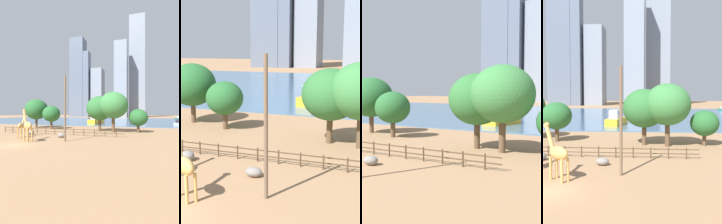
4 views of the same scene
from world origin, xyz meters
The scene contains 21 objects.
ground_plane centered at (0.00, 80.00, 0.00)m, with size 400.00×400.00×0.00m, color #9E7551.
harbor_water centered at (0.00, 77.00, 0.10)m, with size 180.00×86.00×0.20m, color #476B8C.
giraffe_tall centered at (-4.14, 6.34, 2.07)m, with size 1.39×3.00×4.36m.
giraffe_companion centered at (-0.35, 3.03, 2.42)m, with size 3.11×2.39×5.15m.
utility_pole centered at (4.93, 4.93, 5.00)m, with size 0.28×0.28×10.00m, color brown.
boulder_near_fence centered at (-4.91, 9.97, 0.46)m, with size 1.35×1.24×0.93m, color gray.
boulder_by_pole centered at (2.50, 8.40, 0.40)m, with size 1.39×1.06×0.79m, color gray.
enclosure_fence centered at (-0.32, 12.00, 0.76)m, with size 26.12×0.14×1.30m.
tree_left_large centered at (-13.64, 24.49, 5.31)m, with size 6.55×6.55×8.27m.
tree_center_broad centered at (6.31, 20.58, 5.38)m, with size 6.28×6.28×8.23m.
tree_right_tall centered at (-7.56, 22.46, 4.02)m, with size 4.77×4.77×6.19m.
tree_left_small centered at (9.67, 19.72, 5.98)m, with size 6.62×6.62×8.99m.
tree_right_small centered at (15.02, 20.72, 3.26)m, with size 4.14×4.14×5.15m.
boat_ferry centered at (-1.31, 44.26, 1.43)m, with size 4.37×8.62×3.62m.
boat_sailboat centered at (26.65, 41.97, 0.88)m, with size 2.83×4.76×4.04m.
boat_tug centered at (36.67, 106.24, 0.83)m, with size 3.20×4.44×1.85m.
skyline_tower_needle centered at (-54.42, 161.19, 42.75)m, with size 15.20×14.42×85.49m, color slate.
skyline_block_central centered at (8.60, 168.73, 51.91)m, with size 15.48×15.05×103.82m, color gray.
skyline_tower_glass centered at (-45.34, 158.94, 34.83)m, with size 9.68×9.44×69.67m, color slate.
skyline_block_left centered at (-33.21, 165.79, 25.86)m, with size 12.08×15.94×51.72m, color gray.
skyline_block_right centered at (-5.15, 146.50, 35.27)m, with size 11.54×14.21×70.53m, color gray.
Camera 1 is at (16.49, -19.03, 4.34)m, focal length 28.00 mm.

